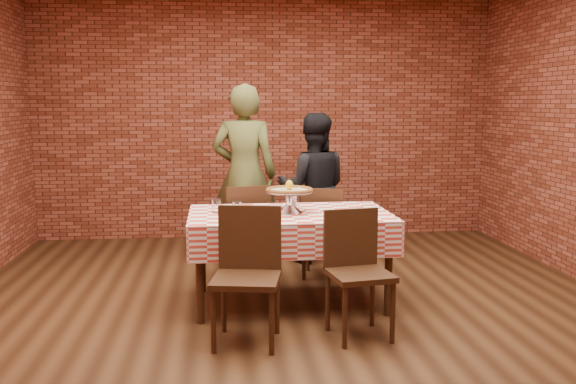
% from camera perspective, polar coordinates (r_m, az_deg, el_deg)
% --- Properties ---
extents(ground, '(6.00, 6.00, 0.00)m').
position_cam_1_polar(ground, '(4.85, 0.61, -11.53)').
color(ground, black).
rests_on(ground, ground).
extents(back_wall, '(5.50, 0.00, 5.50)m').
position_cam_1_polar(back_wall, '(7.56, -2.07, 6.78)').
color(back_wall, maroon).
rests_on(back_wall, ground).
extents(table, '(1.61, 0.98, 0.75)m').
position_cam_1_polar(table, '(5.10, 0.14, -6.15)').
color(table, '#362011').
rests_on(table, ground).
extents(tablecloth, '(1.65, 1.02, 0.27)m').
position_cam_1_polar(tablecloth, '(5.04, 0.14, -3.44)').
color(tablecloth, red).
rests_on(tablecloth, table).
extents(pizza_stand, '(0.44, 0.44, 0.17)m').
position_cam_1_polar(pizza_stand, '(5.00, 0.12, -0.92)').
color(pizza_stand, silver).
rests_on(pizza_stand, tablecloth).
extents(pizza, '(0.44, 0.44, 0.03)m').
position_cam_1_polar(pizza, '(4.99, 0.12, 0.13)').
color(pizza, beige).
rests_on(pizza, pizza_stand).
extents(lemon, '(0.07, 0.07, 0.08)m').
position_cam_1_polar(lemon, '(4.98, 0.12, 0.64)').
color(lemon, yellow).
rests_on(lemon, pizza).
extents(water_glass_left, '(0.07, 0.07, 0.12)m').
position_cam_1_polar(water_glass_left, '(4.85, -4.73, -1.58)').
color(water_glass_left, white).
rests_on(water_glass_left, tablecloth).
extents(water_glass_right, '(0.07, 0.07, 0.12)m').
position_cam_1_polar(water_glass_right, '(5.04, -6.61, -1.24)').
color(water_glass_right, white).
rests_on(water_glass_right, tablecloth).
extents(side_plate, '(0.17, 0.17, 0.01)m').
position_cam_1_polar(side_plate, '(5.04, 5.49, -1.82)').
color(side_plate, white).
rests_on(side_plate, tablecloth).
extents(sweetener_packet_a, '(0.06, 0.05, 0.00)m').
position_cam_1_polar(sweetener_packet_a, '(4.96, 6.72, -2.04)').
color(sweetener_packet_a, white).
rests_on(sweetener_packet_a, tablecloth).
extents(sweetener_packet_b, '(0.05, 0.04, 0.00)m').
position_cam_1_polar(sweetener_packet_b, '(4.98, 7.13, -2.02)').
color(sweetener_packet_b, white).
rests_on(sweetener_packet_b, tablecloth).
extents(condiment_caddy, '(0.10, 0.08, 0.13)m').
position_cam_1_polar(condiment_caddy, '(5.28, 0.30, -0.68)').
color(condiment_caddy, silver).
rests_on(condiment_caddy, tablecloth).
extents(chair_near_left, '(0.52, 0.52, 0.93)m').
position_cam_1_polar(chair_near_left, '(4.25, -3.88, -7.88)').
color(chair_near_left, '#362011').
rests_on(chair_near_left, ground).
extents(chair_near_right, '(0.47, 0.47, 0.89)m').
position_cam_1_polar(chair_near_right, '(4.38, 6.63, -7.67)').
color(chair_near_right, '#362011').
rests_on(chair_near_right, ground).
extents(chair_far_left, '(0.50, 0.50, 0.90)m').
position_cam_1_polar(chair_far_left, '(5.83, -4.13, -3.60)').
color(chair_far_left, '#362011').
rests_on(chair_far_left, ground).
extents(chair_far_right, '(0.47, 0.47, 0.87)m').
position_cam_1_polar(chair_far_right, '(5.87, 3.27, -3.65)').
color(chair_far_right, '#362011').
rests_on(chair_far_right, ground).
extents(diner_olive, '(0.73, 0.54, 1.83)m').
position_cam_1_polar(diner_olive, '(6.34, -4.06, 1.64)').
color(diner_olive, '#505228').
rests_on(diner_olive, ground).
extents(diner_black, '(0.82, 0.67, 1.54)m').
position_cam_1_polar(diner_black, '(6.36, 2.33, 0.36)').
color(diner_black, black).
rests_on(diner_black, ground).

